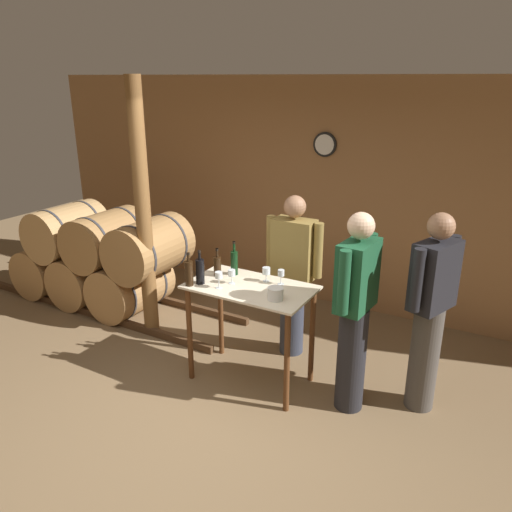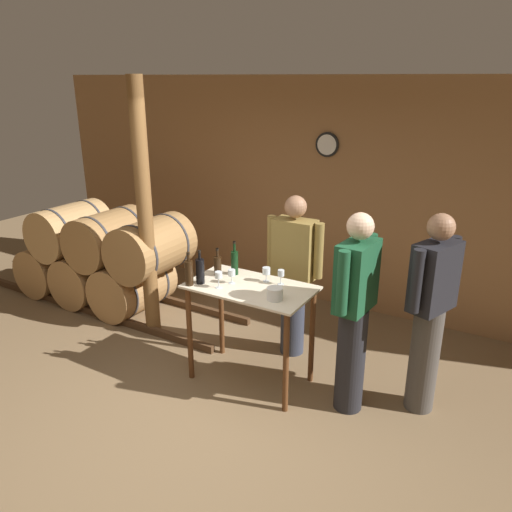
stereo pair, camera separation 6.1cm
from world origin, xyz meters
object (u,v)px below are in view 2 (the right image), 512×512
(wine_glass_near_right, at_px, (266,271))
(person_visitor_with_scarf, at_px, (354,311))
(wine_bottle_far_left, at_px, (189,272))
(wine_glass_near_center, at_px, (232,273))
(person_visitor_bearded, at_px, (294,273))
(wine_bottle_left, at_px, (200,271))
(person_host, at_px, (430,311))
(wooden_post, at_px, (145,214))
(wine_glass_near_left, at_px, (219,276))
(ice_bucket, at_px, (275,294))
(wine_glass_far_side, at_px, (281,274))
(wine_bottle_right, at_px, (235,262))
(wine_bottle_center, at_px, (218,265))

(wine_glass_near_right, xyz_separation_m, person_visitor_with_scarf, (0.87, -0.10, -0.13))
(wine_bottle_far_left, height_order, wine_glass_near_center, wine_bottle_far_left)
(wine_bottle_far_left, height_order, person_visitor_with_scarf, person_visitor_with_scarf)
(person_visitor_bearded, bearing_deg, person_visitor_with_scarf, -35.27)
(wine_bottle_left, relative_size, wine_glass_near_center, 2.40)
(person_host, height_order, person_visitor_bearded, person_host)
(wine_bottle_left, height_order, person_host, person_host)
(wooden_post, relative_size, wine_glass_near_left, 18.06)
(wine_glass_near_left, bearing_deg, ice_bucket, 3.50)
(person_host, bearing_deg, person_visitor_with_scarf, -149.68)
(wine_glass_near_left, bearing_deg, person_visitor_bearded, 68.13)
(ice_bucket, height_order, person_visitor_with_scarf, person_visitor_with_scarf)
(wine_glass_far_side, bearing_deg, ice_bucket, -71.20)
(wine_glass_far_side, height_order, person_visitor_bearded, person_visitor_bearded)
(wine_glass_far_side, bearing_deg, wine_bottle_left, -152.20)
(wine_glass_near_center, xyz_separation_m, person_visitor_bearded, (0.29, 0.67, -0.17))
(wine_glass_near_left, bearing_deg, person_host, 17.78)
(ice_bucket, distance_m, person_visitor_with_scarf, 0.65)
(wine_bottle_right, bearing_deg, person_host, 6.62)
(wine_bottle_center, height_order, wine_bottle_right, wine_bottle_right)
(wooden_post, xyz_separation_m, wine_glass_far_side, (1.63, -0.09, -0.30))
(wine_glass_near_center, relative_size, ice_bucket, 0.97)
(wooden_post, relative_size, wine_glass_near_right, 20.32)
(wine_bottle_far_left, relative_size, person_visitor_with_scarf, 0.18)
(ice_bucket, bearing_deg, wine_bottle_center, 164.20)
(wine_bottle_far_left, distance_m, person_visitor_with_scarf, 1.45)
(wooden_post, xyz_separation_m, wine_glass_near_center, (1.24, -0.29, -0.31))
(wine_glass_far_side, bearing_deg, wine_bottle_far_left, -148.91)
(wine_bottle_far_left, xyz_separation_m, wine_bottle_center, (0.09, 0.31, -0.02))
(wine_glass_far_side, relative_size, person_visitor_with_scarf, 0.08)
(wine_bottle_right, xyz_separation_m, wine_glass_near_center, (0.09, -0.19, -0.03))
(wine_bottle_center, xyz_separation_m, person_host, (1.84, 0.31, -0.14))
(wine_bottle_far_left, bearing_deg, wine_glass_near_left, 16.55)
(wine_glass_near_left, relative_size, person_host, 0.09)
(wine_bottle_center, bearing_deg, wine_bottle_far_left, -106.41)
(wine_glass_near_left, bearing_deg, wine_glass_near_center, 74.30)
(wine_bottle_right, bearing_deg, wine_glass_near_left, -81.24)
(wine_bottle_left, distance_m, ice_bucket, 0.74)
(wooden_post, relative_size, ice_bucket, 20.35)
(wine_glass_near_center, xyz_separation_m, person_visitor_with_scarf, (1.11, 0.09, -0.13))
(wine_bottle_far_left, xyz_separation_m, wine_bottle_right, (0.21, 0.41, 0.00))
(wine_bottle_far_left, relative_size, wine_bottle_right, 0.95)
(wine_glass_near_left, bearing_deg, wine_bottle_far_left, -163.45)
(wine_glass_far_side, bearing_deg, wine_bottle_right, -179.77)
(wine_bottle_right, bearing_deg, wine_glass_near_center, -64.36)
(wine_bottle_far_left, height_order, ice_bucket, wine_bottle_far_left)
(wine_glass_near_right, bearing_deg, person_visitor_with_scarf, -6.81)
(wooden_post, height_order, wine_glass_far_side, wooden_post)
(wine_glass_far_side, relative_size, ice_bucket, 1.03)
(wine_bottle_far_left, relative_size, wine_glass_near_right, 2.29)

